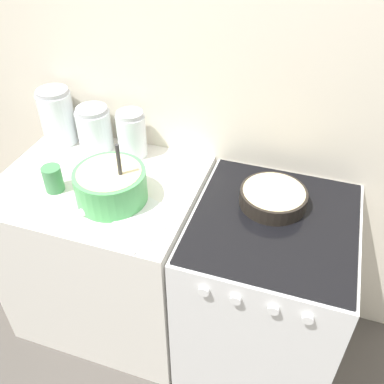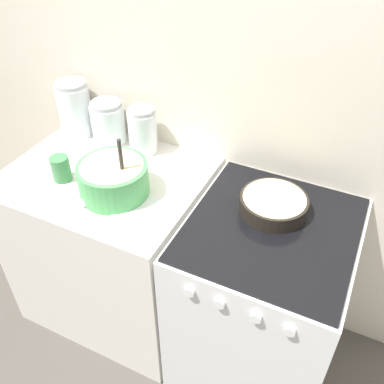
{
  "view_description": "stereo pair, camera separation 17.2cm",
  "coord_description": "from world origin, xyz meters",
  "px_view_note": "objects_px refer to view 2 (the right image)",
  "views": [
    {
      "loc": [
        0.42,
        -0.92,
        2.02
      ],
      "look_at": [
        -0.0,
        0.35,
        0.94
      ],
      "focal_mm": 40.0,
      "sensor_mm": 36.0,
      "label": 1
    },
    {
      "loc": [
        0.58,
        -0.85,
        2.02
      ],
      "look_at": [
        -0.0,
        0.35,
        0.94
      ],
      "focal_mm": 40.0,
      "sensor_mm": 36.0,
      "label": 2
    }
  ],
  "objects_px": {
    "storage_jar_right": "(143,133)",
    "tin_can": "(61,168)",
    "mixing_bowl": "(113,178)",
    "baking_pan": "(274,204)",
    "stove": "(261,299)",
    "storage_jar_left": "(75,112)",
    "storage_jar_middle": "(109,125)"
  },
  "relations": [
    {
      "from": "storage_jar_right",
      "to": "tin_can",
      "type": "height_order",
      "value": "storage_jar_right"
    },
    {
      "from": "mixing_bowl",
      "to": "tin_can",
      "type": "bearing_deg",
      "value": -176.02
    },
    {
      "from": "mixing_bowl",
      "to": "baking_pan",
      "type": "bearing_deg",
      "value": 15.76
    },
    {
      "from": "baking_pan",
      "to": "storage_jar_right",
      "type": "height_order",
      "value": "storage_jar_right"
    },
    {
      "from": "baking_pan",
      "to": "storage_jar_right",
      "type": "bearing_deg",
      "value": 167.3
    },
    {
      "from": "stove",
      "to": "tin_can",
      "type": "xyz_separation_m",
      "value": [
        -0.92,
        -0.1,
        0.5
      ]
    },
    {
      "from": "baking_pan",
      "to": "mixing_bowl",
      "type": "bearing_deg",
      "value": -164.24
    },
    {
      "from": "storage_jar_left",
      "to": "storage_jar_middle",
      "type": "xyz_separation_m",
      "value": [
        0.19,
        -0.0,
        -0.03
      ]
    },
    {
      "from": "storage_jar_left",
      "to": "baking_pan",
      "type": "bearing_deg",
      "value": -8.22
    },
    {
      "from": "baking_pan",
      "to": "tin_can",
      "type": "height_order",
      "value": "tin_can"
    },
    {
      "from": "stove",
      "to": "storage_jar_left",
      "type": "xyz_separation_m",
      "value": [
        -1.1,
        0.25,
        0.56
      ]
    },
    {
      "from": "stove",
      "to": "storage_jar_left",
      "type": "bearing_deg",
      "value": 167.33
    },
    {
      "from": "stove",
      "to": "tin_can",
      "type": "bearing_deg",
      "value": -173.57
    },
    {
      "from": "stove",
      "to": "storage_jar_right",
      "type": "height_order",
      "value": "storage_jar_right"
    },
    {
      "from": "stove",
      "to": "mixing_bowl",
      "type": "bearing_deg",
      "value": -172.61
    },
    {
      "from": "storage_jar_middle",
      "to": "tin_can",
      "type": "relative_size",
      "value": 1.85
    },
    {
      "from": "storage_jar_right",
      "to": "tin_can",
      "type": "distance_m",
      "value": 0.41
    },
    {
      "from": "storage_jar_right",
      "to": "tin_can",
      "type": "relative_size",
      "value": 1.95
    },
    {
      "from": "mixing_bowl",
      "to": "storage_jar_left",
      "type": "distance_m",
      "value": 0.55
    },
    {
      "from": "storage_jar_left",
      "to": "tin_can",
      "type": "relative_size",
      "value": 2.39
    },
    {
      "from": "stove",
      "to": "storage_jar_left",
      "type": "height_order",
      "value": "storage_jar_left"
    },
    {
      "from": "stove",
      "to": "baking_pan",
      "type": "xyz_separation_m",
      "value": [
        -0.03,
        0.09,
        0.48
      ]
    },
    {
      "from": "baking_pan",
      "to": "tin_can",
      "type": "bearing_deg",
      "value": -167.59
    },
    {
      "from": "storage_jar_left",
      "to": "storage_jar_middle",
      "type": "height_order",
      "value": "storage_jar_left"
    },
    {
      "from": "storage_jar_right",
      "to": "baking_pan",
      "type": "bearing_deg",
      "value": -12.7
    },
    {
      "from": "baking_pan",
      "to": "storage_jar_right",
      "type": "distance_m",
      "value": 0.71
    },
    {
      "from": "mixing_bowl",
      "to": "tin_can",
      "type": "distance_m",
      "value": 0.26
    },
    {
      "from": "storage_jar_middle",
      "to": "tin_can",
      "type": "bearing_deg",
      "value": -91.71
    },
    {
      "from": "storage_jar_left",
      "to": "tin_can",
      "type": "bearing_deg",
      "value": -62.59
    },
    {
      "from": "storage_jar_left",
      "to": "tin_can",
      "type": "xyz_separation_m",
      "value": [
        0.18,
        -0.35,
        -0.06
      ]
    },
    {
      "from": "baking_pan",
      "to": "storage_jar_right",
      "type": "xyz_separation_m",
      "value": [
        -0.69,
        0.15,
        0.06
      ]
    },
    {
      "from": "storage_jar_middle",
      "to": "storage_jar_right",
      "type": "bearing_deg",
      "value": 0.0
    }
  ]
}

